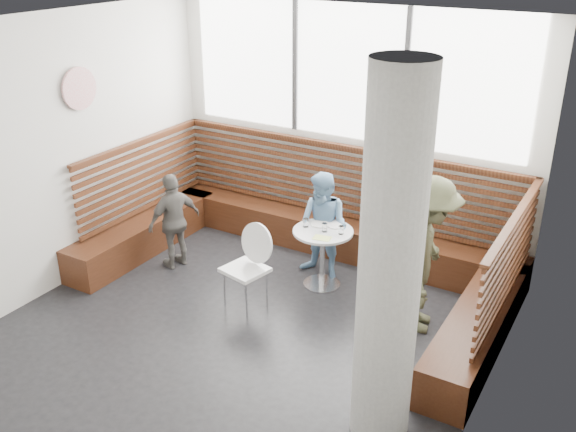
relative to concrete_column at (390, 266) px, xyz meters
The scene contains 15 objects.
room 1.95m from the concrete_column, 161.90° to the left, with size 5.00×5.00×3.20m.
booth 3.24m from the concrete_column, 127.94° to the left, with size 5.00×2.50×1.44m.
concrete_column is the anchor object (origin of this frame).
wall_art 4.48m from the concrete_column, 166.94° to the left, with size 0.50×0.50×0.03m, color white.
cafe_table 2.73m from the concrete_column, 128.90° to the left, with size 0.72×0.72×0.74m.
cafe_chair 2.60m from the concrete_column, 151.32° to the left, with size 0.47×0.46×0.98m.
adult_man 1.88m from the concrete_column, 97.68° to the left, with size 1.12×0.64×1.73m, color #4A4E34.
child_back 2.91m from the concrete_column, 127.69° to the left, with size 0.66×0.51×1.35m, color #709BC2.
child_left 3.87m from the concrete_column, 156.81° to the left, with size 0.73×0.31×1.25m, color #5F5C56.
plate_near 2.81m from the concrete_column, 129.07° to the left, with size 0.22×0.22×0.02m, color white.
plate_far 2.74m from the concrete_column, 125.23° to the left, with size 0.18×0.18×0.01m, color white.
glass_left 2.77m from the concrete_column, 132.84° to the left, with size 0.07×0.07×0.10m, color white.
glass_mid 2.61m from the concrete_column, 128.68° to the left, with size 0.07×0.07×0.10m, color white.
glass_right 2.53m from the concrete_column, 124.39° to the left, with size 0.06×0.06×0.10m, color white.
menu_card 2.46m from the concrete_column, 130.25° to the left, with size 0.20×0.14×0.00m, color #A5C64C.
Camera 1 is at (3.37, -4.76, 3.96)m, focal length 40.00 mm.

